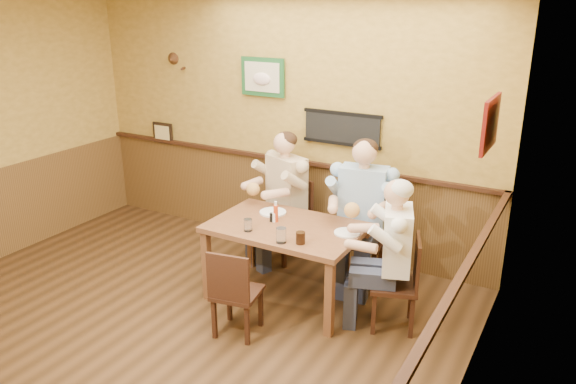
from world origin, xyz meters
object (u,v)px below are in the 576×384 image
diner_blue_polo (362,220)px  salt_shaker (274,218)px  chair_right_end (394,283)px  water_glass_left (248,225)px  dining_table (286,234)px  chair_back_right (361,239)px  cola_tumbler (301,238)px  chair_near_side (237,290)px  hot_sauce_bottle (276,213)px  diner_tan_shirt (287,204)px  diner_white_elder (396,263)px  water_glass_mid (281,235)px  chair_back_left (287,220)px  pepper_shaker (271,217)px

diner_blue_polo → salt_shaker: bearing=-143.8°
chair_right_end → water_glass_left: (-1.30, -0.30, 0.38)m
dining_table → chair_back_right: size_ratio=1.50×
cola_tumbler → chair_near_side: bearing=-131.2°
hot_sauce_bottle → salt_shaker: hot_sauce_bottle is taller
diner_tan_shirt → water_glass_left: size_ratio=11.33×
chair_back_right → diner_white_elder: diner_white_elder is taller
chair_right_end → diner_white_elder: diner_white_elder is taller
diner_blue_polo → salt_shaker: 0.91m
diner_tan_shirt → water_glass_mid: bearing=-40.5°
chair_back_left → cola_tumbler: bearing=-33.0°
water_glass_mid → pepper_shaker: water_glass_mid is taller
pepper_shaker → dining_table: bearing=-3.4°
dining_table → chair_right_end: (1.06, 0.02, -0.23)m
cola_tumbler → salt_shaker: (-0.45, 0.31, -0.01)m
chair_back_left → pepper_shaker: bearing=-48.9°
diner_tan_shirt → diner_white_elder: bearing=-4.1°
chair_back_left → chair_near_side: bearing=-54.4°
water_glass_mid → diner_blue_polo: bearing=71.3°
chair_near_side → diner_white_elder: size_ratio=0.66×
dining_table → pepper_shaker: (-0.16, 0.01, 0.14)m
chair_right_end → cola_tumbler: 0.90m
diner_white_elder → water_glass_mid: size_ratio=9.07×
hot_sauce_bottle → chair_back_left: bearing=111.8°
diner_tan_shirt → water_glass_left: 1.06m
chair_near_side → water_glass_mid: water_glass_mid is taller
water_glass_left → hot_sauce_bottle: bearing=71.2°
salt_shaker → water_glass_mid: bearing=-52.0°
water_glass_left → chair_back_left: bearing=99.9°
diner_tan_shirt → cola_tumbler: 1.28m
chair_back_left → hot_sauce_bottle: size_ratio=4.98×
water_glass_left → water_glass_mid: 0.39m
chair_back_right → salt_shaker: size_ratio=10.82×
chair_back_right → salt_shaker: chair_back_right is taller
water_glass_mid → hot_sauce_bottle: size_ratio=0.74×
chair_right_end → chair_back_right: bearing=-157.4°
chair_back_left → pepper_shaker: size_ratio=10.47×
chair_near_side → hot_sauce_bottle: (-0.06, 0.76, 0.44)m
chair_back_right → diner_blue_polo: bearing=0.0°
chair_back_left → diner_white_elder: (1.48, -0.73, 0.16)m
diner_tan_shirt → hot_sauce_bottle: (0.29, -0.72, 0.20)m
diner_blue_polo → pepper_shaker: 0.93m
pepper_shaker → diner_white_elder: bearing=0.4°
diner_tan_shirt → dining_table: bearing=-38.8°
water_glass_left → hot_sauce_bottle: size_ratio=0.63×
cola_tumbler → salt_shaker: size_ratio=1.23×
water_glass_left → salt_shaker: 0.32m
chair_near_side → hot_sauce_bottle: bearing=-95.4°
hot_sauce_bottle → pepper_shaker: 0.06m
diner_white_elder → pepper_shaker: size_ratio=14.10×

